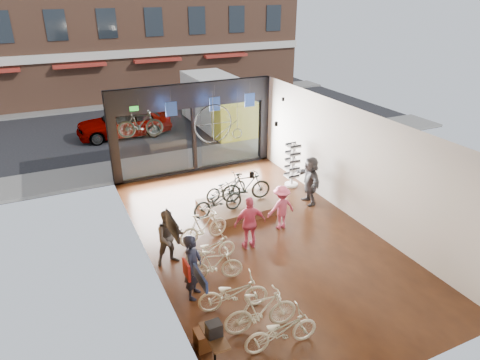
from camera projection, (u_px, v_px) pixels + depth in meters
ground_plane at (259, 237)px, 13.76m from camera, size 7.00×12.00×0.04m
ceiling at (261, 121)px, 12.18m from camera, size 7.00×12.00×0.04m
wall_left at (145, 205)px, 11.60m from camera, size 0.04×12.00×3.80m
wall_right at (353, 164)px, 14.33m from camera, size 0.04×12.00×3.80m
wall_back at (409, 304)px, 8.01m from camera, size 7.00×0.04×3.80m
storefront at (194, 128)px, 17.91m from camera, size 7.00×0.26×3.80m
exit_sign at (134, 109)px, 16.41m from camera, size 0.35×0.06×0.18m
street_road at (146, 118)px, 26.12m from camera, size 30.00×18.00×0.02m
sidewalk_near at (187, 160)px, 19.66m from camera, size 30.00×2.40×0.12m
sidewalk_far at (131, 102)px, 29.39m from camera, size 30.00×2.00×0.12m
street_car at (124, 121)px, 22.60m from camera, size 4.86×1.96×1.66m
box_truck at (221, 105)px, 23.54m from camera, size 2.34×7.02×2.77m
floor_bike_0 at (281, 330)px, 9.36m from camera, size 1.78×0.74×0.91m
floor_bike_1 at (261, 311)px, 9.80m from camera, size 1.84×0.73×1.07m
floor_bike_2 at (233, 293)px, 10.49m from camera, size 1.84×0.99×0.92m
floor_bike_3 at (215, 265)px, 11.54m from camera, size 1.60×0.84×0.92m
floor_bike_4 at (210, 249)px, 12.35m from camera, size 1.57×0.60×0.82m
floor_bike_5 at (203, 227)px, 13.26m from camera, size 1.76×0.79×1.02m
display_platform at (236, 207)px, 15.22m from camera, size 2.40×1.80×0.30m
display_bike_left at (218, 201)px, 14.29m from camera, size 1.91×0.88×0.97m
display_bike_mid at (246, 186)px, 15.18m from camera, size 1.86×0.73×1.09m
display_bike_right at (226, 188)px, 15.35m from camera, size 1.74×0.87×0.87m
customer_0 at (193, 267)px, 10.74m from camera, size 0.74×0.79×1.81m
customer_1 at (170, 237)px, 12.08m from camera, size 0.86×0.69×1.71m
customer_2 at (250, 223)px, 12.82m from camera, size 1.04×0.51×1.71m
customer_3 at (281, 207)px, 13.92m from camera, size 1.01×0.61×1.52m
customer_5 at (310, 180)px, 15.52m from camera, size 0.75×1.73×1.80m
sunglasses_rack at (292, 165)px, 16.86m from camera, size 0.55×0.46×1.80m
wall_merch at (194, 299)px, 9.02m from camera, size 0.40×2.40×2.60m
penny_farthing at (221, 124)px, 16.43m from camera, size 1.90×0.06×1.52m
hung_bike at (140, 124)px, 15.01m from camera, size 1.64×0.73×0.95m
jersey_left at (171, 109)px, 16.34m from camera, size 0.45×0.03×0.55m
jersey_mid at (215, 104)px, 17.04m from camera, size 0.45×0.03×0.55m
jersey_right at (250, 100)px, 17.64m from camera, size 0.45×0.03×0.55m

